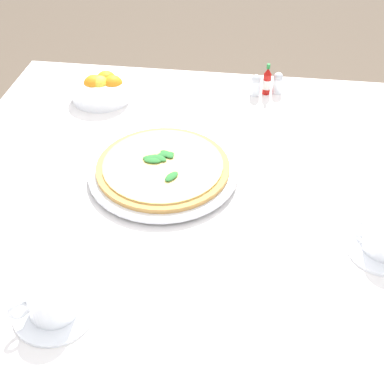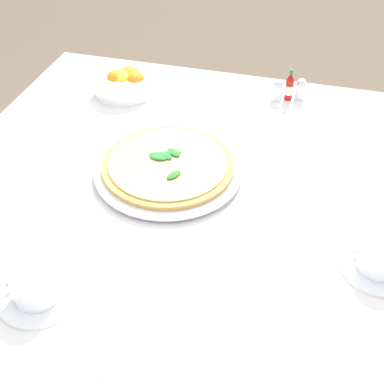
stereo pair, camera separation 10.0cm
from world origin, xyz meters
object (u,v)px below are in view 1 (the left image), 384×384
(coffee_cup_near_left, at_px, (52,301))
(pepper_shaker, at_px, (256,86))
(pizza, at_px, (163,166))
(citrus_bowl, at_px, (102,88))
(salt_shaker, at_px, (278,84))
(hot_sauce_bottle, at_px, (267,82))
(pizza_plate, at_px, (163,171))

(coffee_cup_near_left, bearing_deg, pepper_shaker, 68.66)
(pizza, relative_size, citrus_bowl, 1.84)
(pizza, distance_m, salt_shaker, 0.45)
(pizza, relative_size, coffee_cup_near_left, 2.13)
(coffee_cup_near_left, xyz_separation_m, citrus_bowl, (-0.10, 0.66, -0.00))
(hot_sauce_bottle, distance_m, salt_shaker, 0.03)
(coffee_cup_near_left, distance_m, pepper_shaker, 0.78)
(citrus_bowl, bearing_deg, pepper_shaker, 9.96)
(pizza_plate, xyz_separation_m, pepper_shaker, (0.18, 0.36, 0.01))
(pizza_plate, xyz_separation_m, citrus_bowl, (-0.21, 0.30, 0.02))
(coffee_cup_near_left, relative_size, hot_sauce_bottle, 1.57)
(pizza, distance_m, citrus_bowl, 0.36)
(citrus_bowl, bearing_deg, salt_shaker, 11.23)
(pizza_plate, relative_size, hot_sauce_bottle, 3.74)
(citrus_bowl, bearing_deg, coffee_cup_near_left, -81.30)
(pizza_plate, distance_m, pizza, 0.01)
(pepper_shaker, bearing_deg, pizza, -115.84)
(pizza_plate, distance_m, hot_sauce_bottle, 0.43)
(pizza, distance_m, pepper_shaker, 0.40)
(citrus_bowl, height_order, pepper_shaker, citrus_bowl)
(pizza_plate, relative_size, salt_shaker, 5.52)
(hot_sauce_bottle, bearing_deg, pepper_shaker, -160.35)
(citrus_bowl, xyz_separation_m, salt_shaker, (0.44, 0.09, -0.00))
(pizza_plate, height_order, coffee_cup_near_left, coffee_cup_near_left)
(citrus_bowl, relative_size, pepper_shaker, 2.67)
(salt_shaker, relative_size, pepper_shaker, 1.00)
(pizza, xyz_separation_m, pepper_shaker, (0.18, 0.36, 0.00))
(salt_shaker, bearing_deg, pizza, -121.18)
(pizza_plate, height_order, pepper_shaker, pepper_shaker)
(pizza, height_order, coffee_cup_near_left, coffee_cup_near_left)
(pizza_plate, bearing_deg, salt_shaker, 58.84)
(coffee_cup_near_left, bearing_deg, salt_shaker, 65.53)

